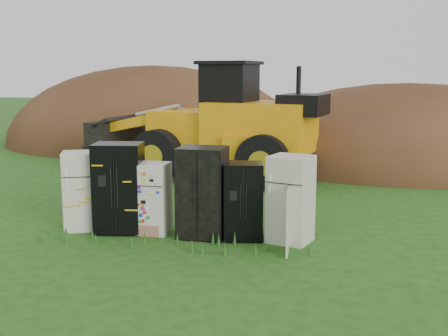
# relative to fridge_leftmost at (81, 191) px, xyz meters

# --- Properties ---
(ground) EXTENTS (120.00, 120.00, 0.00)m
(ground) POSITION_rel_fridge_leftmost_xyz_m (2.35, 0.01, -0.89)
(ground) COLOR #1E4F15
(ground) RESTS_ON ground
(fridge_leftmost) EXTENTS (1.01, 1.00, 1.78)m
(fridge_leftmost) POSITION_rel_fridge_leftmost_xyz_m (0.00, 0.00, 0.00)
(fridge_leftmost) COLOR beige
(fridge_leftmost) RESTS_ON ground
(fridge_black_side) EXTENTS (1.16, 0.98, 2.00)m
(fridge_black_side) POSITION_rel_fridge_leftmost_xyz_m (0.91, 0.00, 0.11)
(fridge_black_side) COLOR black
(fridge_black_side) RESTS_ON ground
(fridge_sticker) EXTENTS (0.71, 0.65, 1.58)m
(fridge_sticker) POSITION_rel_fridge_leftmost_xyz_m (1.70, 0.02, -0.10)
(fridge_sticker) COLOR white
(fridge_sticker) RESTS_ON ground
(fridge_dark_mid) EXTENTS (1.02, 0.84, 1.97)m
(fridge_dark_mid) POSITION_rel_fridge_leftmost_xyz_m (2.84, -0.01, 0.09)
(fridge_dark_mid) COLOR black
(fridge_dark_mid) RESTS_ON ground
(fridge_black_right) EXTENTS (0.94, 0.83, 1.65)m
(fridge_black_right) POSITION_rel_fridge_leftmost_xyz_m (3.72, 0.02, -0.06)
(fridge_black_right) COLOR black
(fridge_black_right) RESTS_ON ground
(fridge_open_door) EXTENTS (1.02, 0.98, 1.84)m
(fridge_open_door) POSITION_rel_fridge_leftmost_xyz_m (4.73, 0.01, 0.03)
(fridge_open_door) COLOR beige
(fridge_open_door) RESTS_ON ground
(wheel_loader) EXTENTS (8.52, 4.69, 3.90)m
(wheel_loader) POSITION_rel_fridge_leftmost_xyz_m (1.11, 6.94, 1.06)
(wheel_loader) COLOR orange
(wheel_loader) RESTS_ON ground
(dirt_mound_right) EXTENTS (14.28, 10.47, 6.27)m
(dirt_mound_right) POSITION_rel_fridge_leftmost_xyz_m (8.24, 11.43, -0.89)
(dirt_mound_right) COLOR #402414
(dirt_mound_right) RESTS_ON ground
(dirt_mound_left) EXTENTS (14.92, 11.19, 7.73)m
(dirt_mound_left) POSITION_rel_fridge_leftmost_xyz_m (-3.41, 14.91, -0.89)
(dirt_mound_left) COLOR #402414
(dirt_mound_left) RESTS_ON ground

